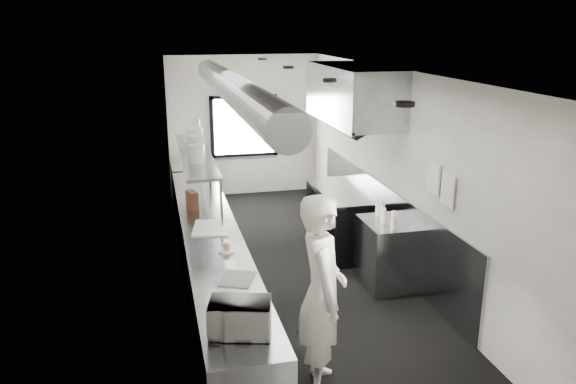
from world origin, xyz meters
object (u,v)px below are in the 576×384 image
microwave (240,317)px  squeeze_bottle_c (383,215)px  deli_tub_b (222,311)px  squeeze_bottle_a (393,222)px  knife_block (192,200)px  prep_counter (212,264)px  plate_stack_b (196,147)px  pass_shelf (196,155)px  deli_tub_a (222,320)px  plate_stack_a (196,154)px  range (345,219)px  cutting_board (211,228)px  small_plate (227,251)px  squeeze_bottle_b (394,219)px  squeeze_bottle_d (382,211)px  plate_stack_d (192,131)px  far_work_table (191,186)px  squeeze_bottle_e (378,208)px  exhaust_hood (353,94)px  bottle_station (388,254)px  plate_stack_c (195,139)px  line_cook (322,293)px

microwave → squeeze_bottle_c: size_ratio=2.45×
deli_tub_b → squeeze_bottle_a: size_ratio=0.72×
knife_block → prep_counter: bearing=-96.4°
knife_block → plate_stack_b: bearing=50.8°
pass_shelf → plate_stack_b: (-0.01, -0.31, 0.19)m
deli_tub_a → plate_stack_a: size_ratio=0.53×
range → cutting_board: range is taller
squeeze_bottle_a → prep_counter: bearing=168.3°
prep_counter → pass_shelf: (-0.04, 1.50, 1.09)m
deli_tub_b → small_plate: deli_tub_b is taller
pass_shelf → deli_tub_a: 3.88m
plate_stack_b → squeeze_bottle_c: size_ratio=1.63×
squeeze_bottle_b → squeeze_bottle_d: size_ratio=1.12×
pass_shelf → plate_stack_a: plate_stack_a is taller
squeeze_bottle_c → pass_shelf: bearing=143.0°
small_plate → deli_tub_a: bearing=-98.9°
deli_tub_b → plate_stack_d: (0.11, 4.40, 0.81)m
prep_counter → squeeze_bottle_c: bearing=-5.2°
pass_shelf → microwave: 4.02m
far_work_table → squeeze_bottle_e: (2.25, -3.62, 0.55)m
pass_shelf → plate_stack_b: size_ratio=9.56×
exhaust_hood → plate_stack_a: exhaust_hood is taller
bottle_station → deli_tub_b: size_ratio=6.67×
knife_block → plate_stack_d: size_ratio=0.68×
pass_shelf → microwave: bearing=-89.7°
small_plate → plate_stack_a: plate_stack_a is taller
bottle_station → squeeze_bottle_c: bearing=179.8°
deli_tub_b → squeeze_bottle_b: squeeze_bottle_b is taller
small_plate → knife_block: size_ratio=0.78×
knife_block → range: bearing=-9.6°
squeeze_bottle_c → squeeze_bottle_e: (0.04, 0.28, -0.00)m
deli_tub_b → plate_stack_c: 3.98m
exhaust_hood → microwave: bearing=-121.5°
line_cook → plate_stack_a: line_cook is taller
small_plate → deli_tub_b: bearing=-99.1°
deli_tub_b → squeeze_bottle_b: (2.41, 1.80, 0.05)m
prep_counter → cutting_board: size_ratio=10.19×
pass_shelf → plate_stack_d: plate_stack_d is taller
line_cook → small_plate: 1.56m
deli_tub_a → knife_block: bearing=90.1°
line_cook → plate_stack_a: bearing=24.3°
squeeze_bottle_d → squeeze_bottle_e: bearing=110.1°
exhaust_hood → squeeze_bottle_e: exhaust_hood is taller
plate_stack_c → squeeze_bottle_b: bearing=-42.4°
knife_block → plate_stack_a: bearing=-47.2°
plate_stack_a → plate_stack_c: size_ratio=0.77×
exhaust_hood → squeeze_bottle_c: 1.98m
bottle_station → squeeze_bottle_c: squeeze_bottle_c is taller
pass_shelf → squeeze_bottle_a: 3.05m
exhaust_hood → line_cook: exhaust_hood is taller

